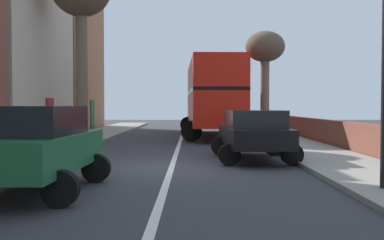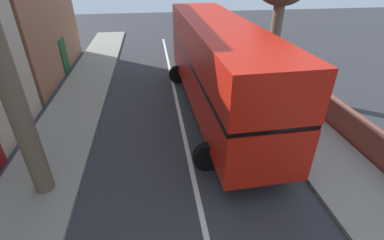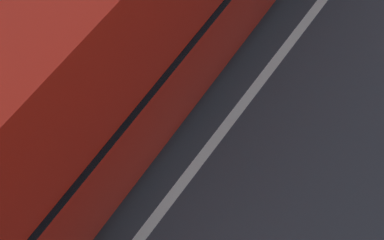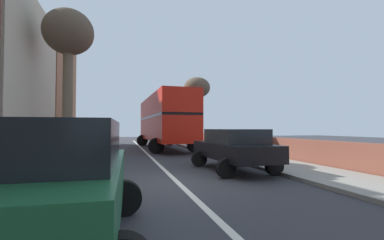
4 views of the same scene
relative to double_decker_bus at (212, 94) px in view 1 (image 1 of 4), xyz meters
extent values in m
plane|color=#333338|center=(-1.70, -12.66, -2.36)|extent=(84.00, 84.00, 0.00)
cube|color=silver|center=(-1.70, -12.66, -2.35)|extent=(0.16, 54.00, 0.01)
cube|color=gray|center=(-6.60, -12.66, -2.30)|extent=(2.60, 60.00, 0.12)
cube|color=gray|center=(3.20, -12.66, -2.30)|extent=(2.60, 60.00, 0.12)
cube|color=beige|center=(-10.20, -3.06, 2.27)|extent=(4.00, 9.22, 9.26)
cube|color=maroon|center=(-8.17, -3.06, -1.31)|extent=(0.08, 1.10, 2.10)
cube|color=#9E6647|center=(-10.20, 6.54, 2.94)|extent=(4.00, 9.22, 10.59)
cube|color=#194C23|center=(-8.17, 6.54, -1.31)|extent=(0.08, 1.10, 2.10)
cube|color=red|center=(0.00, -0.01, -0.81)|extent=(2.84, 11.51, 1.70)
cube|color=black|center=(0.00, -0.01, 0.12)|extent=(2.87, 11.40, 0.16)
cube|color=red|center=(0.00, -0.01, 0.95)|extent=(2.84, 11.51, 1.50)
cube|color=black|center=(-0.17, 5.69, -0.72)|extent=(2.20, 0.13, 1.19)
cylinder|color=black|center=(-1.40, 3.84, -1.86)|extent=(1.01, 0.33, 1.00)
cylinder|color=black|center=(1.16, 3.92, -1.86)|extent=(1.01, 0.33, 1.00)
cylinder|color=black|center=(-1.16, -3.94, -1.86)|extent=(1.01, 0.33, 1.00)
cylinder|color=black|center=(1.40, -3.86, -1.86)|extent=(1.01, 0.33, 1.00)
cube|color=black|center=(0.80, -11.26, -1.59)|extent=(1.91, 4.39, 0.58)
cube|color=black|center=(0.81, -11.47, -1.03)|extent=(1.70, 2.43, 0.53)
cylinder|color=black|center=(-0.15, -9.94, -2.04)|extent=(0.65, 0.24, 0.64)
cylinder|color=black|center=(1.66, -9.88, -2.04)|extent=(0.65, 0.24, 0.64)
cylinder|color=black|center=(-0.06, -12.63, -2.04)|extent=(0.65, 0.24, 0.64)
cylinder|color=black|center=(1.75, -12.57, -2.04)|extent=(0.65, 0.24, 0.64)
cube|color=#1E6038|center=(-4.20, -16.67, -1.54)|extent=(1.84, 4.13, 0.68)
cube|color=black|center=(-4.21, -16.87, -0.92)|extent=(1.64, 2.29, 0.56)
cylinder|color=black|center=(-5.04, -15.38, -2.04)|extent=(0.65, 0.24, 0.64)
cylinder|color=black|center=(-3.28, -15.43, -2.04)|extent=(0.65, 0.24, 0.64)
cylinder|color=black|center=(-3.36, -17.96, -2.04)|extent=(0.65, 0.24, 0.64)
cylinder|color=brown|center=(-6.29, -4.27, 1.01)|extent=(0.54, 0.54, 6.50)
cylinder|color=brown|center=(3.26, 1.86, 0.10)|extent=(0.53, 0.53, 4.68)
ellipsoid|color=brown|center=(3.26, 1.86, 2.92)|extent=(2.36, 2.36, 1.85)
camera|label=1|loc=(-1.13, -25.64, -0.63)|focal=42.71mm
camera|label=2|loc=(-2.73, -11.10, 3.81)|focal=25.67mm
camera|label=3|loc=(-2.77, 2.74, 3.99)|focal=39.41mm
camera|label=4|loc=(-3.37, -20.49, -0.73)|focal=24.40mm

